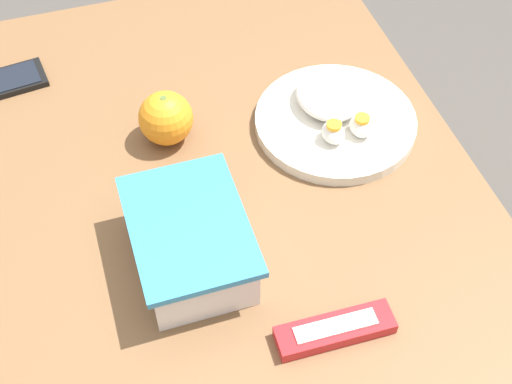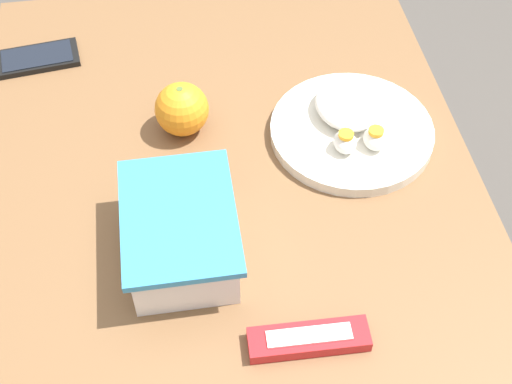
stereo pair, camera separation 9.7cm
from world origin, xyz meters
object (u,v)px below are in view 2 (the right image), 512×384
object	(u,v)px
candy_bar	(309,339)
orange_fruit	(182,109)
cell_phone	(37,58)
rice_plate	(351,125)
food_container	(181,234)

from	to	relation	value
candy_bar	orange_fruit	bearing A→B (deg)	16.95
orange_fruit	cell_phone	xyz separation A→B (m)	(0.20, 0.23, -0.04)
orange_fruit	rice_plate	bearing A→B (deg)	-100.60
food_container	rice_plate	xyz separation A→B (m)	(0.18, -0.27, -0.02)
rice_plate	food_container	bearing A→B (deg)	123.63
food_container	candy_bar	bearing A→B (deg)	-138.99
rice_plate	candy_bar	distance (m)	0.37
rice_plate	cell_phone	bearing A→B (deg)	63.13
orange_fruit	food_container	bearing A→B (deg)	174.80
food_container	orange_fruit	xyz separation A→B (m)	(0.23, -0.02, 0.01)
food_container	orange_fruit	size ratio (longest dim) A/B	2.45
cell_phone	orange_fruit	bearing A→B (deg)	-130.59
orange_fruit	candy_bar	xyz separation A→B (m)	(-0.39, -0.12, -0.03)
food_container	cell_phone	distance (m)	0.47
food_container	rice_plate	size ratio (longest dim) A/B	0.81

